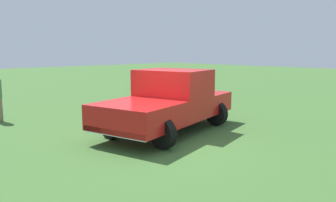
# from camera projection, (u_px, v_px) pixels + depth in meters

# --- Properties ---
(ground_plane) EXTENTS (80.00, 80.00, 0.00)m
(ground_plane) POSITION_uv_depth(u_px,v_px,m) (160.00, 141.00, 8.69)
(ground_plane) COLOR #3D662D
(pickup_truck) EXTENTS (3.09, 5.10, 1.79)m
(pickup_truck) POSITION_uv_depth(u_px,v_px,m) (170.00, 100.00, 9.73)
(pickup_truck) COLOR black
(pickup_truck) RESTS_ON ground_plane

